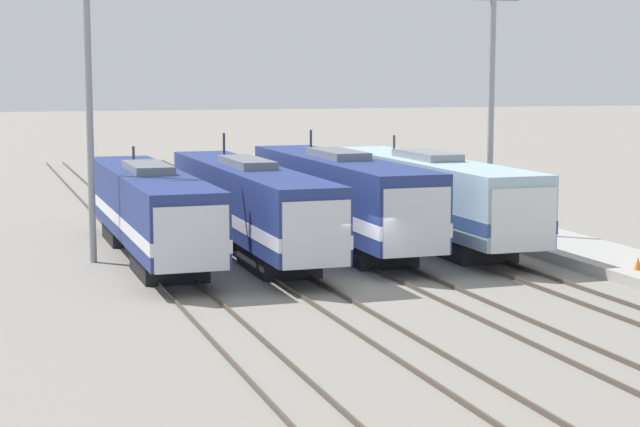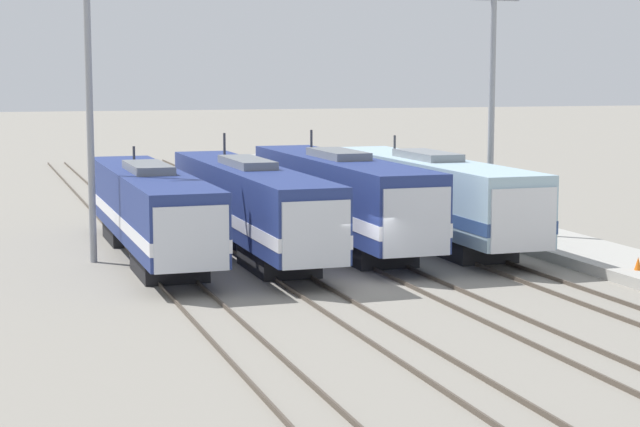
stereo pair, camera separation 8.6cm
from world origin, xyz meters
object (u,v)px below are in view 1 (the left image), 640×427
Objects in this scene: locomotive_center_left at (251,205)px; traffic_cone at (638,263)px; locomotive_far_left at (150,210)px; catenary_tower_right at (491,99)px; catenary_tower_left at (89,102)px; locomotive_center_right at (342,198)px; locomotive_far_right at (432,197)px.

locomotive_center_left is 39.10× the size of traffic_cone.
catenary_tower_right is at bearing -0.56° from locomotive_far_left.
locomotive_center_left is at bearing 139.00° from traffic_cone.
catenary_tower_left is 22.82m from traffic_cone.
locomotive_center_left reaches higher than locomotive_far_left.
catenary_tower_right is at bearing 94.25° from traffic_cone.
locomotive_far_left is 36.48× the size of traffic_cone.
locomotive_far_left is 20.04m from traffic_cone.
locomotive_center_right is 12.06m from catenary_tower_left.
locomotive_far_left reaches higher than traffic_cone.
traffic_cone is at bearing -85.75° from catenary_tower_right.
locomotive_center_right is (8.75, 0.29, 0.17)m from locomotive_far_left.
catenary_tower_right reaches higher than locomotive_center_right.
locomotive_center_right reaches higher than traffic_cone.
catenary_tower_left reaches higher than locomotive_far_right.
catenary_tower_right is at bearing 0.00° from catenary_tower_left.
locomotive_far_right is at bearing 108.42° from traffic_cone.
catenary_tower_left is 25.23× the size of traffic_cone.
traffic_cone is at bearing -54.32° from locomotive_center_right.
catenary_tower_left is at bearing -177.71° from locomotive_center_right.
locomotive_center_left is 1.07× the size of locomotive_far_right.
locomotive_center_left is 16.49m from traffic_cone.
locomotive_center_right is 13.85m from traffic_cone.
catenary_tower_right is (2.85, -0.24, 4.49)m from locomotive_far_right.
locomotive_center_left is 1.55× the size of catenary_tower_left.
catenary_tower_right reaches higher than traffic_cone.
locomotive_far_right reaches higher than locomotive_far_left.
locomotive_far_left is 1.45× the size of catenary_tower_left.
catenary_tower_right is 25.23× the size of traffic_cone.
catenary_tower_right is (11.60, -0.05, 4.54)m from locomotive_center_left.
locomotive_far_right is (13.12, 0.08, 0.10)m from locomotive_far_left.
locomotive_far_left is at bearing 3.66° from catenary_tower_left.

